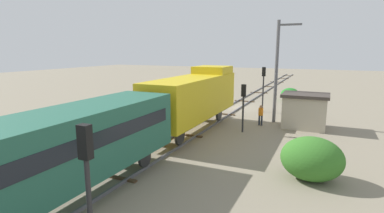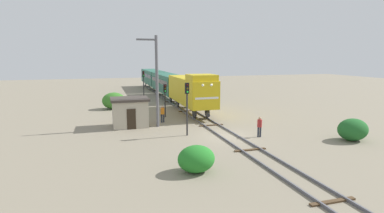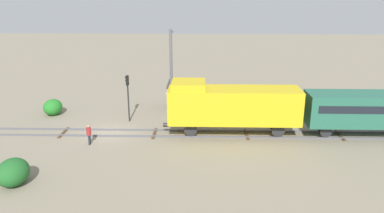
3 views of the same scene
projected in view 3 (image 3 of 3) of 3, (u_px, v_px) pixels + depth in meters
name	position (u px, v px, depth m)	size (l,w,h in m)	color
ground_plane	(109.00, 134.00, 32.79)	(144.62, 144.62, 0.00)	gray
railway_track	(109.00, 133.00, 32.77)	(2.40, 96.41, 0.16)	#595960
locomotive	(232.00, 104.00, 31.67)	(2.90, 11.60, 4.60)	gold
traffic_signal_near	(128.00, 90.00, 34.86)	(0.32, 0.34, 4.46)	#262628
traffic_signal_mid	(215.00, 96.00, 35.01)	(0.32, 0.34, 3.62)	#262628
worker_near_track	(89.00, 133.00, 30.23)	(0.38, 0.38, 1.70)	#262B38
worker_by_signal	(188.00, 109.00, 36.31)	(0.38, 0.38, 1.70)	#262B38
catenary_mast	(171.00, 71.00, 36.09)	(1.94, 0.28, 8.51)	#595960
relay_hut	(182.00, 95.00, 39.35)	(3.50, 2.90, 2.74)	#B2A893
bush_near	(53.00, 107.00, 37.39)	(2.18, 1.78, 1.59)	#247926
bush_mid	(278.00, 96.00, 40.25)	(2.89, 2.37, 2.11)	#357326
bush_far	(13.00, 172.00, 24.09)	(2.43, 1.99, 1.77)	#1F5E26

